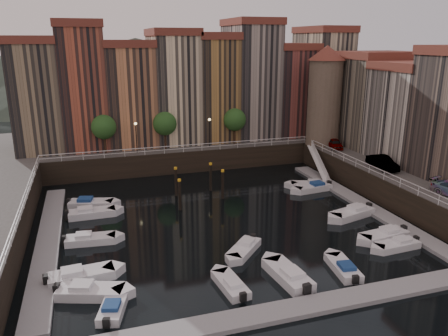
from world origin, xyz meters
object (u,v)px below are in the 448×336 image
object	(u,v)px
mooring_pilings	(198,185)
car_b	(382,163)
boat_left_2	(89,239)
car_a	(335,144)
boat_left_0	(89,292)
boat_left_1	(80,276)
corner_tower	(325,94)
gangway	(319,161)

from	to	relation	value
mooring_pilings	car_b	size ratio (longest dim) A/B	1.23
boat_left_2	car_a	xyz separation A→B (m)	(32.96, 13.59, 3.30)
boat_left_0	car_b	world-z (taller)	car_b
boat_left_1	corner_tower	bearing A→B (deg)	29.29
gangway	mooring_pilings	distance (m)	18.13
mooring_pilings	boat_left_0	world-z (taller)	mooring_pilings
mooring_pilings	boat_left_1	size ratio (longest dim) A/B	1.10
corner_tower	gangway	world-z (taller)	corner_tower
mooring_pilings	boat_left_2	xyz separation A→B (m)	(-12.08, -8.18, -1.29)
gangway	car_a	size ratio (longest dim) A/B	2.16
gangway	boat_left_2	size ratio (longest dim) A/B	1.78
corner_tower	car_a	size ratio (longest dim) A/B	3.59
car_a	car_b	world-z (taller)	car_b
boat_left_0	car_b	size ratio (longest dim) A/B	1.08
mooring_pilings	car_b	xyz separation A→B (m)	(20.79, -5.01, 2.12)
corner_tower	car_b	world-z (taller)	corner_tower
boat_left_0	boat_left_2	size ratio (longest dim) A/B	1.08
boat_left_2	car_b	bearing A→B (deg)	11.70
car_a	car_b	bearing A→B (deg)	-73.99
gangway	car_b	bearing A→B (deg)	-70.94
gangway	boat_left_2	distance (m)	32.19
gangway	car_b	xyz separation A→B (m)	(3.11, -9.01, 1.85)
boat_left_1	car_a	bearing A→B (deg)	25.33
corner_tower	mooring_pilings	bearing A→B (deg)	-157.57
mooring_pilings	boat_left_0	bearing A→B (deg)	-125.73
mooring_pilings	car_b	world-z (taller)	car_b
boat_left_2	car_a	distance (m)	35.81
boat_left_1	mooring_pilings	bearing A→B (deg)	43.25
boat_left_2	car_b	xyz separation A→B (m)	(32.87, 3.17, 3.41)
gangway	boat_left_2	world-z (taller)	gangway
corner_tower	boat_left_2	distance (m)	37.96
gangway	boat_left_0	size ratio (longest dim) A/B	1.65
boat_left_0	boat_left_2	distance (m)	8.84
boat_left_0	car_b	distance (m)	35.31
corner_tower	boat_left_0	world-z (taller)	corner_tower
mooring_pilings	car_a	size ratio (longest dim) A/B	1.49
gangway	mooring_pilings	xyz separation A→B (m)	(-17.68, -4.00, -0.27)
boat_left_0	boat_left_2	xyz separation A→B (m)	(0.17, 8.84, -0.03)
boat_left_2	car_b	world-z (taller)	car_b
corner_tower	boat_left_0	xyz separation A→B (m)	(-32.82, -25.51, -9.81)
boat_left_0	car_b	xyz separation A→B (m)	(33.03, 12.00, 3.39)
boat_left_0	car_a	bearing A→B (deg)	52.92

